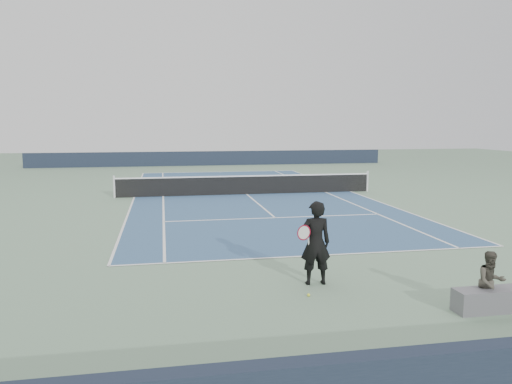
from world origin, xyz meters
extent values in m
plane|color=slate|center=(0.00, 0.00, 0.00)|extent=(80.00, 80.00, 0.00)
cube|color=#33537A|center=(0.00, 0.00, 0.01)|extent=(10.97, 23.77, 0.01)
cylinder|color=silver|center=(-6.40, 0.00, 0.54)|extent=(0.10, 0.10, 1.07)
cylinder|color=silver|center=(6.40, 0.00, 0.54)|extent=(0.10, 0.10, 1.07)
cube|color=black|center=(0.00, 0.00, 0.46)|extent=(12.80, 0.03, 0.90)
cube|color=white|center=(0.00, 0.00, 0.93)|extent=(12.80, 0.04, 0.06)
cube|color=black|center=(0.00, 17.88, 0.60)|extent=(30.00, 0.25, 1.20)
imported|color=black|center=(-0.85, -14.12, 0.93)|extent=(0.73, 0.53, 1.86)
torus|color=maroon|center=(-1.13, -14.17, 1.18)|extent=(0.34, 0.18, 0.36)
cylinder|color=white|center=(-1.13, -14.17, 1.18)|extent=(0.29, 0.14, 0.32)
cylinder|color=white|center=(-1.01, -14.14, 0.92)|extent=(0.08, 0.13, 0.27)
sphere|color=yellow|center=(-1.22, -14.88, 0.03)|extent=(0.06, 0.06, 0.06)
cube|color=#5D5C61|center=(1.90, -16.29, 0.22)|extent=(1.40, 0.55, 0.44)
imported|color=#423E35|center=(1.90, -16.29, 0.57)|extent=(0.60, 0.49, 1.17)
camera|label=1|loc=(-4.10, -24.35, 3.52)|focal=35.00mm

